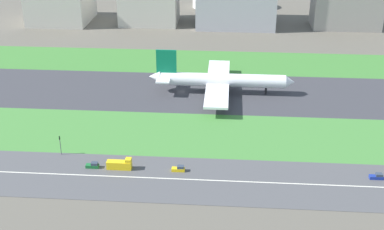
% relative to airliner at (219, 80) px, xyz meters
% --- Properties ---
extents(ground_plane, '(800.00, 800.00, 0.00)m').
position_rel_airliner_xyz_m(ground_plane, '(-16.41, -0.00, -6.23)').
color(ground_plane, '#5B564C').
extents(runway, '(280.00, 46.00, 0.10)m').
position_rel_airliner_xyz_m(runway, '(-16.41, -0.00, -6.18)').
color(runway, '#38383D').
rests_on(runway, ground_plane).
extents(grass_median_north, '(280.00, 36.00, 0.10)m').
position_rel_airliner_xyz_m(grass_median_north, '(-16.41, 41.00, -6.18)').
color(grass_median_north, '#3D7A33').
rests_on(grass_median_north, ground_plane).
extents(grass_median_south, '(280.00, 36.00, 0.10)m').
position_rel_airliner_xyz_m(grass_median_south, '(-16.41, -41.00, -6.18)').
color(grass_median_south, '#427F38').
rests_on(grass_median_south, ground_plane).
extents(highway, '(280.00, 28.00, 0.10)m').
position_rel_airliner_xyz_m(highway, '(-16.41, -73.00, -6.18)').
color(highway, '#4C4C4F').
rests_on(highway, ground_plane).
extents(highway_centerline, '(266.00, 0.50, 0.01)m').
position_rel_airliner_xyz_m(highway_centerline, '(-16.41, -73.00, -6.13)').
color(highway_centerline, silver).
rests_on(highway_centerline, highway).
extents(airliner, '(65.00, 56.00, 19.70)m').
position_rel_airliner_xyz_m(airliner, '(0.00, 0.00, 0.00)').
color(airliner, white).
rests_on(airliner, runway).
extents(car_2, '(4.40, 1.80, 2.00)m').
position_rel_airliner_xyz_m(car_2, '(-40.51, -68.00, -5.31)').
color(car_2, '#19662D').
rests_on(car_2, highway).
extents(car_1, '(4.40, 1.80, 2.00)m').
position_rel_airliner_xyz_m(car_1, '(-11.25, -68.00, -5.31)').
color(car_1, yellow).
rests_on(car_1, highway).
extents(truck_0, '(8.40, 2.50, 4.00)m').
position_rel_airliner_xyz_m(truck_0, '(-31.16, -68.00, -4.56)').
color(truck_0, yellow).
rests_on(truck_0, highway).
extents(car_0, '(4.40, 1.80, 2.00)m').
position_rel_airliner_xyz_m(car_0, '(53.85, -68.00, -5.31)').
color(car_0, navy).
rests_on(car_0, highway).
extents(traffic_light, '(0.36, 0.50, 7.20)m').
position_rel_airliner_xyz_m(traffic_light, '(-53.95, -60.01, -1.94)').
color(traffic_light, '#4C4C51').
rests_on(traffic_light, highway).
extents(terminal_building, '(37.30, 38.40, 27.71)m').
position_rel_airliner_xyz_m(terminal_building, '(-106.41, 114.00, 7.62)').
color(terminal_building, beige).
rests_on(terminal_building, ground_plane).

